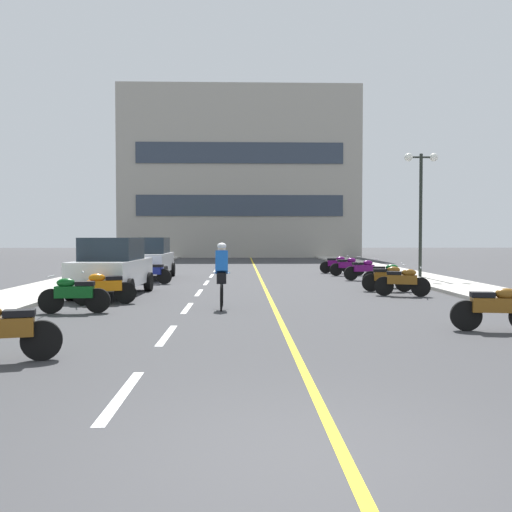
{
  "coord_description": "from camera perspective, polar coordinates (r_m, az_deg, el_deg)",
  "views": [
    {
      "loc": [
        -0.61,
        -4.48,
        1.84
      ],
      "look_at": [
        -0.04,
        16.79,
        1.12
      ],
      "focal_mm": 39.31,
      "sensor_mm": 36.0,
      "label": 1
    }
  ],
  "objects": [
    {
      "name": "motorcycle_4",
      "position": [
        17.98,
        14.7,
        -2.48
      ],
      "size": [
        1.65,
        0.76,
        0.92
      ],
      "color": "black",
      "rests_on": "ground"
    },
    {
      "name": "curb_right",
      "position": [
        29.58,
        13.77,
        -1.56
      ],
      "size": [
        2.4,
        72.0,
        0.12
      ],
      "primitive_type": "cube",
      "color": "#B7B2A8",
      "rests_on": "ground"
    },
    {
      "name": "motorcycle_3",
      "position": [
        15.79,
        -15.2,
        -3.09
      ],
      "size": [
        1.65,
        0.76,
        0.92
      ],
      "color": "black",
      "rests_on": "ground"
    },
    {
      "name": "motorcycle_0",
      "position": [
        9.05,
        -24.58,
        -6.92
      ],
      "size": [
        1.67,
        0.7,
        0.92
      ],
      "color": "black",
      "rests_on": "ground"
    },
    {
      "name": "lane_dash_10",
      "position": [
        46.53,
        -3.26,
        -0.32
      ],
      "size": [
        0.14,
        2.2,
        0.01
      ],
      "primitive_type": "cube",
      "color": "silver",
      "rests_on": "ground"
    },
    {
      "name": "lane_dash_3",
      "position": [
        18.62,
        -5.83,
        -3.73
      ],
      "size": [
        0.14,
        2.2,
        0.01
      ],
      "primitive_type": "cube",
      "color": "silver",
      "rests_on": "ground"
    },
    {
      "name": "centre_line_yellow",
      "position": [
        28.55,
        0.18,
        -1.74
      ],
      "size": [
        0.12,
        66.0,
        0.01
      ],
      "primitive_type": "cube",
      "color": "gold",
      "rests_on": "ground"
    },
    {
      "name": "motorcycle_9",
      "position": [
        26.91,
        9.3,
        -0.99
      ],
      "size": [
        1.7,
        0.6,
        0.92
      ],
      "color": "black",
      "rests_on": "ground"
    },
    {
      "name": "lane_dash_11",
      "position": [
        50.53,
        -3.13,
        -0.14
      ],
      "size": [
        0.14,
        2.2,
        0.01
      ],
      "primitive_type": "cube",
      "color": "silver",
      "rests_on": "ground"
    },
    {
      "name": "lane_dash_1",
      "position": [
        10.73,
        -9.04,
        -7.94
      ],
      "size": [
        0.14,
        2.2,
        0.01
      ],
      "primitive_type": "cube",
      "color": "silver",
      "rests_on": "ground"
    },
    {
      "name": "motorcycle_1",
      "position": [
        11.88,
        23.26,
        -4.83
      ],
      "size": [
        1.69,
        0.6,
        0.92
      ],
      "color": "black",
      "rests_on": "ground"
    },
    {
      "name": "motorcycle_10",
      "position": [
        28.55,
        8.23,
        -0.82
      ],
      "size": [
        1.7,
        0.6,
        0.92
      ],
      "color": "black",
      "rests_on": "ground"
    },
    {
      "name": "motorcycle_6",
      "position": [
        20.84,
        13.14,
        -1.87
      ],
      "size": [
        1.68,
        0.67,
        0.92
      ],
      "color": "black",
      "rests_on": "ground"
    },
    {
      "name": "motorcycle_7",
      "position": [
        22.35,
        -10.62,
        -1.6
      ],
      "size": [
        1.64,
        0.78,
        0.92
      ],
      "color": "black",
      "rests_on": "ground"
    },
    {
      "name": "lane_dash_5",
      "position": [
        26.58,
        -4.54,
        -2.03
      ],
      "size": [
        0.14,
        2.2,
        0.01
      ],
      "primitive_type": "cube",
      "color": "silver",
      "rests_on": "ground"
    },
    {
      "name": "lane_dash_0",
      "position": [
        6.87,
        -13.52,
        -13.62
      ],
      "size": [
        0.14,
        2.2,
        0.01
      ],
      "primitive_type": "cube",
      "color": "silver",
      "rests_on": "ground"
    },
    {
      "name": "motorcycle_5",
      "position": [
        19.34,
        13.27,
        -2.16
      ],
      "size": [
        1.7,
        0.6,
        0.92
      ],
      "color": "black",
      "rests_on": "ground"
    },
    {
      "name": "parked_car_mid",
      "position": [
        25.23,
        -10.8,
        -0.19
      ],
      "size": [
        1.94,
        4.21,
        1.82
      ],
      "color": "black",
      "rests_on": "ground"
    },
    {
      "name": "lane_dash_9",
      "position": [
        42.54,
        -3.42,
        -0.53
      ],
      "size": [
        0.14,
        2.2,
        0.01
      ],
      "primitive_type": "cube",
      "color": "silver",
      "rests_on": "ground"
    },
    {
      "name": "parked_car_near",
      "position": [
        18.21,
        -14.4,
        -1.03
      ],
      "size": [
        2.06,
        4.26,
        1.82
      ],
      "color": "black",
      "rests_on": "ground"
    },
    {
      "name": "motorcycle_2",
      "position": [
        14.2,
        -18.04,
        -3.68
      ],
      "size": [
        1.7,
        0.6,
        0.92
      ],
      "color": "black",
      "rests_on": "ground"
    },
    {
      "name": "lane_dash_7",
      "position": [
        34.55,
        -3.85,
        -1.11
      ],
      "size": [
        0.14,
        2.2,
        0.01
      ],
      "primitive_type": "cube",
      "color": "silver",
      "rests_on": "ground"
    },
    {
      "name": "lane_dash_8",
      "position": [
        38.54,
        -3.61,
        -0.79
      ],
      "size": [
        0.14,
        2.2,
        0.01
      ],
      "primitive_type": "cube",
      "color": "silver",
      "rests_on": "ground"
    },
    {
      "name": "cyclist_rider",
      "position": [
        14.48,
        -3.51,
        -1.83
      ],
      "size": [
        0.42,
        1.77,
        1.71
      ],
      "color": "black",
      "rests_on": "ground"
    },
    {
      "name": "lane_dash_6",
      "position": [
        30.56,
        -4.15,
        -1.51
      ],
      "size": [
        0.14,
        2.2,
        0.01
      ],
      "primitive_type": "cube",
      "color": "silver",
      "rests_on": "ground"
    },
    {
      "name": "lane_dash_2",
      "position": [
        14.66,
        -7.0,
        -5.27
      ],
      "size": [
        0.14,
        2.2,
        0.01
      ],
      "primitive_type": "cube",
      "color": "silver",
      "rests_on": "ground"
    },
    {
      "name": "lane_dash_4",
      "position": [
        22.59,
        -5.07,
        -2.73
      ],
      "size": [
        0.14,
        2.2,
        0.01
      ],
      "primitive_type": "cube",
      "color": "silver",
      "rests_on": "ground"
    },
    {
      "name": "ground_plane",
      "position": [
        25.55,
        -0.17,
        -2.19
      ],
      "size": [
        140.0,
        140.0,
        0.0
      ],
      "primitive_type": "plane",
      "color": "#38383A"
    },
    {
      "name": "curb_left",
      "position": [
        29.28,
        -14.56,
        -1.6
      ],
      "size": [
        2.4,
        72.0,
        0.12
      ],
      "primitive_type": "cube",
      "color": "#B7B2A8",
      "rests_on": "ground"
    },
    {
      "name": "office_building",
      "position": [
        53.8,
        -1.65,
        8.19
      ],
      "size": [
        21.71,
        8.12,
        15.39
      ],
      "color": "#9E998E",
      "rests_on": "ground"
    },
    {
      "name": "street_lamp_mid",
      "position": [
        25.42,
        16.43,
        6.76
      ],
      "size": [
        1.46,
        0.36,
        5.35
      ],
      "color": "black",
      "rests_on": "curb_right"
    },
    {
      "name": "motorcycle_8",
      "position": [
        24.19,
        10.89,
        -1.33
      ],
      "size": [
        1.69,
        0.61,
        0.92
      ],
      "color": "black",
      "rests_on": "ground"
    }
  ]
}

